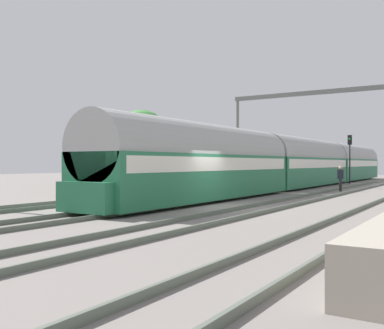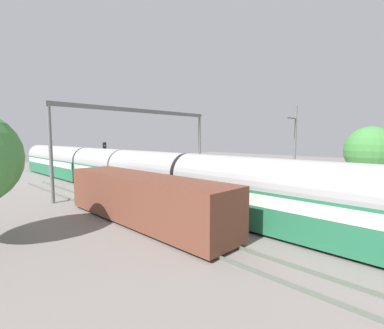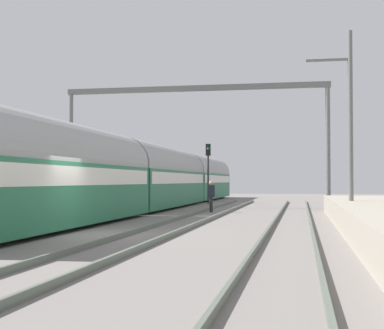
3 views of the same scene
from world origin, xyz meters
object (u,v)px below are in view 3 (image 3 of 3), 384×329
Objects in this scene: person_crossing at (211,194)px; railway_signal_far at (208,165)px; freight_car at (37,186)px; passenger_train at (160,177)px; catenary_gantry at (194,115)px.

railway_signal_far reaches higher than person_crossing.
freight_car is 7.51× the size of person_crossing.
freight_car is at bearing -110.96° from railway_signal_far.
passenger_train is 10.82× the size of railway_signal_far.
person_crossing is (4.00, -4.56, -0.94)m from passenger_train.
catenary_gantry is (0.21, -6.99, 3.00)m from railway_signal_far.
person_crossing is (8.26, 4.21, -0.44)m from freight_car.
passenger_train is at bearing 64.11° from freight_car.
railway_signal_far is (6.17, 16.11, 1.47)m from freight_car.
freight_car is 11.99m from catenary_gantry.
railway_signal_far is at bearing 69.04° from freight_car.
person_crossing is at bearing -48.70° from passenger_train.
railway_signal_far is 0.26× the size of catenary_gantry.
passenger_train is at bearing -104.62° from railway_signal_far.
catenary_gantry is at bearing 9.49° from passenger_train.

